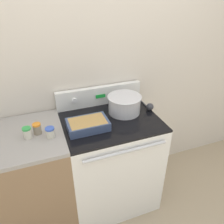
% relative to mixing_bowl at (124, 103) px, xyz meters
% --- Properties ---
extents(ground_plane, '(12.00, 12.00, 0.00)m').
position_rel_mixing_bowl_xyz_m(ground_plane, '(-0.16, -0.39, -1.04)').
color(ground_plane, tan).
extents(kitchen_wall, '(8.00, 0.05, 2.50)m').
position_rel_mixing_bowl_xyz_m(kitchen_wall, '(-0.16, 0.28, 0.21)').
color(kitchen_wall, beige).
rests_on(kitchen_wall, ground_plane).
extents(stove_range, '(0.80, 0.66, 0.95)m').
position_rel_mixing_bowl_xyz_m(stove_range, '(-0.16, -0.07, -0.56)').
color(stove_range, white).
rests_on(stove_range, ground_plane).
extents(control_panel, '(0.80, 0.07, 0.18)m').
position_rel_mixing_bowl_xyz_m(control_panel, '(-0.16, 0.22, 0.00)').
color(control_panel, white).
rests_on(control_panel, stove_range).
extents(side_counter, '(0.64, 0.63, 0.96)m').
position_rel_mixing_bowl_xyz_m(side_counter, '(-0.88, -0.07, -0.56)').
color(side_counter, '#896B4C').
rests_on(side_counter, ground_plane).
extents(mixing_bowl, '(0.29, 0.29, 0.16)m').
position_rel_mixing_bowl_xyz_m(mixing_bowl, '(0.00, 0.00, 0.00)').
color(mixing_bowl, silver).
rests_on(mixing_bowl, stove_range).
extents(casserole_dish, '(0.32, 0.20, 0.07)m').
position_rel_mixing_bowl_xyz_m(casserole_dish, '(-0.37, -0.13, -0.05)').
color(casserole_dish, '#38476B').
rests_on(casserole_dish, stove_range).
extents(ladle, '(0.07, 0.30, 0.07)m').
position_rel_mixing_bowl_xyz_m(ladle, '(0.23, -0.03, -0.06)').
color(ladle, '#333338').
rests_on(ladle, stove_range).
extents(spice_jar_blue_cap, '(0.07, 0.07, 0.08)m').
position_rel_mixing_bowl_xyz_m(spice_jar_blue_cap, '(-0.65, -0.16, -0.04)').
color(spice_jar_blue_cap, beige).
rests_on(spice_jar_blue_cap, side_counter).
extents(spice_jar_orange_cap, '(0.06, 0.06, 0.08)m').
position_rel_mixing_bowl_xyz_m(spice_jar_orange_cap, '(-0.74, -0.08, -0.03)').
color(spice_jar_orange_cap, gray).
rests_on(spice_jar_orange_cap, side_counter).
extents(spice_jar_green_cap, '(0.06, 0.06, 0.09)m').
position_rel_mixing_bowl_xyz_m(spice_jar_green_cap, '(-0.81, -0.11, -0.03)').
color(spice_jar_green_cap, beige).
rests_on(spice_jar_green_cap, side_counter).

